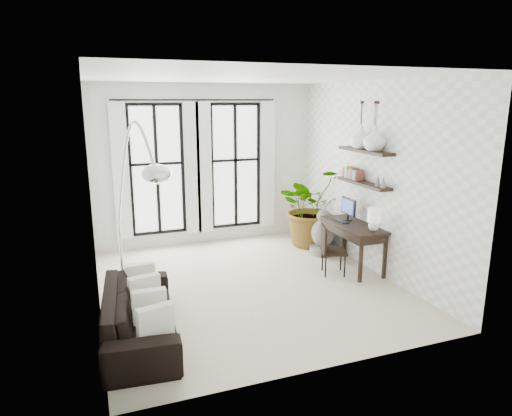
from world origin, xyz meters
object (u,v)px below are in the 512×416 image
plant (311,206)px  buddha (323,235)px  arc_lamp (134,168)px  desk_chair (329,247)px  desk (354,228)px  sofa (140,313)px

plant → buddha: (-0.06, -0.62, -0.43)m
buddha → arc_lamp: bearing=-159.2°
desk_chair → arc_lamp: bearing=-154.0°
plant → buddha: size_ratio=1.82×
plant → desk_chair: bearing=-106.3°
plant → arc_lamp: size_ratio=0.60×
desk → desk_chair: bearing=-173.0°
sofa → buddha: size_ratio=2.45×
desk → arc_lamp: 3.89m
plant → buddha: bearing=-95.7°
sofa → desk: bearing=-68.3°
sofa → desk_chair: (3.24, 1.04, 0.17)m
arc_lamp → sofa: bearing=-98.9°
plant → desk: 1.52m
plant → desk: size_ratio=1.17×
plant → sofa: bearing=-144.7°
sofa → plant: (3.70, 2.62, 0.48)m
arc_lamp → desk: bearing=7.0°
plant → desk: (0.05, -1.51, -0.05)m
buddha → sofa: bearing=-151.2°
desk → arc_lamp: bearing=-173.0°
desk → arc_lamp: size_ratio=0.51×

